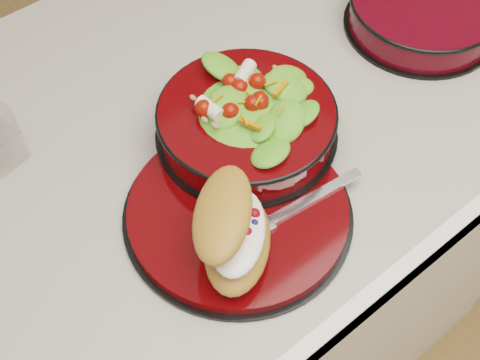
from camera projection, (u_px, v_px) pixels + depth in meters
island_counter at (216, 261)px, 1.32m from camera, size 1.24×0.74×0.90m
dinner_plate at (239, 212)px, 0.85m from camera, size 0.29×0.29×0.02m
salad_bowl at (247, 116)px, 0.88m from camera, size 0.25×0.25×0.10m
croissant at (234, 230)px, 0.77m from camera, size 0.16×0.17×0.09m
fork at (298, 206)px, 0.84m from camera, size 0.19×0.04×0.00m
extra_bowl at (423, 12)px, 1.05m from camera, size 0.24×0.24×0.05m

